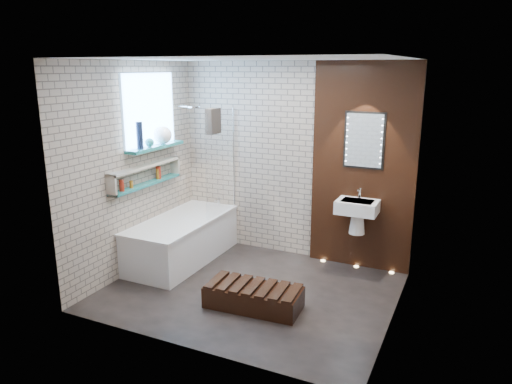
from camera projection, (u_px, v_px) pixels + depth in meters
The scene contains 15 objects.
ground at pixel (251, 290), 5.56m from camera, with size 3.20×3.20×0.00m, color black.
room_shell at pixel (250, 182), 5.24m from camera, with size 3.24×3.20×2.60m.
walnut_panel at pixel (363, 168), 5.96m from camera, with size 1.30×0.06×2.60m, color black.
clerestory_window at pixel (150, 117), 6.03m from camera, with size 0.18×1.00×0.94m.
display_niche at pixel (146, 175), 6.02m from camera, with size 0.14×1.30×0.26m.
bathtub at pixel (183, 239), 6.39m from camera, with size 0.79×1.74×0.70m.
bath_screen at pixel (221, 163), 6.38m from camera, with size 0.01×0.78×1.40m, color white.
towel at pixel (213, 121), 6.08m from camera, with size 0.09×0.25×0.32m, color black.
shower_head at pixel (194, 107), 6.42m from camera, with size 0.18×0.18×0.02m, color silver.
washbasin at pixel (357, 211), 5.92m from camera, with size 0.50×0.36×0.58m.
led_mirror at pixel (364, 140), 5.84m from camera, with size 0.50×0.02×0.70m.
walnut_step at pixel (254, 297), 5.16m from camera, with size 1.02×0.45×0.23m, color black.
niche_bottles at pixel (146, 177), 6.03m from camera, with size 0.07×0.78×0.16m.
sill_vases at pixel (159, 136), 6.12m from camera, with size 0.23×0.62×0.33m.
floor_uplights at pixel (356, 266), 6.22m from camera, with size 0.96×0.06×0.01m.
Camera 1 is at (2.22, -4.58, 2.52)m, focal length 33.59 mm.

